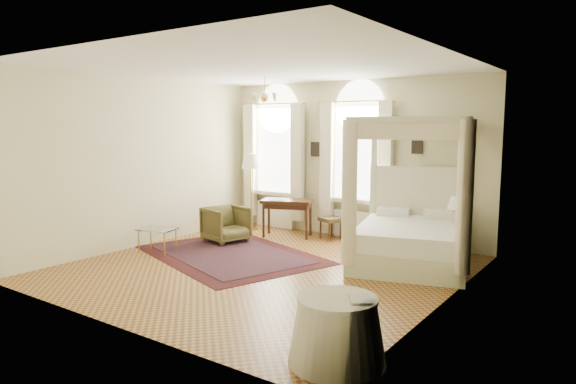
# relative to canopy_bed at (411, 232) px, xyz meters

# --- Properties ---
(ground) EXTENTS (6.00, 6.00, 0.00)m
(ground) POSITION_rel_canopy_bed_xyz_m (-1.91, -1.61, -0.57)
(ground) COLOR #A36C2F
(ground) RESTS_ON ground
(room_walls) EXTENTS (6.00, 6.00, 6.00)m
(room_walls) POSITION_rel_canopy_bed_xyz_m (-1.91, -1.61, 1.41)
(room_walls) COLOR beige
(room_walls) RESTS_ON ground
(window_left) EXTENTS (1.62, 0.27, 3.29)m
(window_left) POSITION_rel_canopy_bed_xyz_m (-3.81, 1.26, 0.92)
(window_left) COLOR white
(window_left) RESTS_ON room_walls
(window_right) EXTENTS (1.62, 0.27, 3.29)m
(window_right) POSITION_rel_canopy_bed_xyz_m (-1.71, 1.26, 0.92)
(window_right) COLOR white
(window_right) RESTS_ON room_walls
(chandelier) EXTENTS (0.51, 0.45, 0.50)m
(chandelier) POSITION_rel_canopy_bed_xyz_m (-2.81, -0.41, 2.34)
(chandelier) COLOR gold
(chandelier) RESTS_ON room_walls
(wall_pictures) EXTENTS (2.54, 0.03, 0.39)m
(wall_pictures) POSITION_rel_canopy_bed_xyz_m (-1.83, 1.36, 1.32)
(wall_pictures) COLOR black
(wall_pictures) RESTS_ON room_walls
(canopy_bed) EXTENTS (2.41, 2.70, 2.50)m
(canopy_bed) POSITION_rel_canopy_bed_xyz_m (0.00, 0.00, 0.00)
(canopy_bed) COLOR beige
(canopy_bed) RESTS_ON ground
(nightstand) EXTENTS (0.57, 0.54, 0.67)m
(nightstand) POSITION_rel_canopy_bed_xyz_m (0.32, 1.09, -0.23)
(nightstand) COLOR #371F0F
(nightstand) RESTS_ON ground
(nightstand_lamp) EXTENTS (0.29, 0.29, 0.42)m
(nightstand_lamp) POSITION_rel_canopy_bed_xyz_m (0.42, 1.04, 0.38)
(nightstand_lamp) COLOR gold
(nightstand_lamp) RESTS_ON nightstand
(writing_desk) EXTENTS (1.19, 0.90, 0.80)m
(writing_desk) POSITION_rel_canopy_bed_xyz_m (-3.03, 0.64, 0.11)
(writing_desk) COLOR #371F0F
(writing_desk) RESTS_ON ground
(laptop) EXTENTS (0.41, 0.32, 0.03)m
(laptop) POSITION_rel_canopy_bed_xyz_m (-3.18, 0.50, 0.24)
(laptop) COLOR black
(laptop) RESTS_ON writing_desk
(stool) EXTENTS (0.51, 0.51, 0.46)m
(stool) POSITION_rel_canopy_bed_xyz_m (-2.14, 0.96, -0.19)
(stool) COLOR #473D1E
(stool) RESTS_ON ground
(armchair) EXTENTS (0.96, 0.95, 0.73)m
(armchair) POSITION_rel_canopy_bed_xyz_m (-3.75, -0.50, -0.20)
(armchair) COLOR #4A421F
(armchair) RESTS_ON ground
(coffee_table) EXTENTS (0.75, 0.60, 0.45)m
(coffee_table) POSITION_rel_canopy_bed_xyz_m (-4.22, -1.90, -0.16)
(coffee_table) COLOR silver
(coffee_table) RESTS_ON ground
(floor_lamp) EXTENTS (0.45, 0.45, 1.74)m
(floor_lamp) POSITION_rel_canopy_bed_xyz_m (-4.11, 0.77, 0.91)
(floor_lamp) COLOR gold
(floor_lamp) RESTS_ON ground
(oriental_rug) EXTENTS (3.99, 3.39, 0.01)m
(oriental_rug) POSITION_rel_canopy_bed_xyz_m (-2.96, -1.26, -0.56)
(oriental_rug) COLOR #3C0E11
(oriental_rug) RESTS_ON ground
(side_table) EXTENTS (0.99, 0.99, 0.68)m
(side_table) POSITION_rel_canopy_bed_xyz_m (0.79, -3.91, -0.24)
(side_table) COLOR white
(side_table) RESTS_ON ground
(book) EXTENTS (0.33, 0.35, 0.03)m
(book) POSITION_rel_canopy_bed_xyz_m (0.93, -3.93, 0.12)
(book) COLOR black
(book) RESTS_ON side_table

